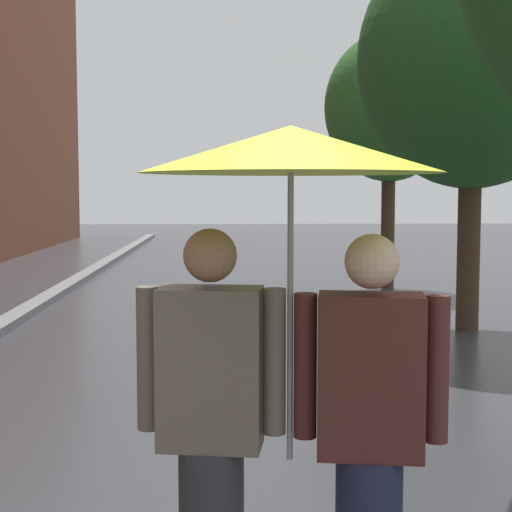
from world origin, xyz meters
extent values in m
cube|color=slate|center=(-3.20, 10.00, 0.06)|extent=(0.30, 36.00, 0.12)
cylinder|color=#473323|center=(2.99, 7.12, 1.14)|extent=(0.30, 0.30, 2.29)
ellipsoid|color=#235623|center=(2.99, 7.12, 3.55)|extent=(2.99, 2.99, 3.35)
cylinder|color=#473323|center=(2.86, 11.66, 1.18)|extent=(0.26, 0.26, 2.37)
ellipsoid|color=#2D6628|center=(2.86, 11.66, 3.41)|extent=(2.44, 2.44, 2.80)
cube|color=#665B4C|center=(-0.28, -0.05, 1.16)|extent=(0.43, 0.28, 0.63)
sphere|color=#9E7051|center=(-0.28, -0.05, 1.60)|extent=(0.21, 0.21, 0.21)
cylinder|color=#665B4C|center=(-0.53, -0.01, 1.19)|extent=(0.09, 0.09, 0.57)
cylinder|color=#665B4C|center=(-0.03, -0.09, 1.19)|extent=(0.09, 0.09, 0.57)
cube|color=#4C231E|center=(0.33, -0.14, 1.15)|extent=(0.43, 0.28, 0.63)
sphere|color=beige|center=(0.33, -0.14, 1.58)|extent=(0.21, 0.21, 0.21)
cylinder|color=#4C231E|center=(0.09, -0.11, 1.18)|extent=(0.09, 0.09, 0.56)
cylinder|color=#4C231E|center=(0.58, -0.18, 1.18)|extent=(0.09, 0.09, 0.56)
cylinder|color=#9E9EA3|center=(0.03, -0.08, 1.37)|extent=(0.02, 0.02, 1.14)
cone|color=#BCE019|center=(0.03, -0.08, 2.01)|extent=(1.17, 1.17, 0.18)
camera|label=1|loc=(-0.22, -3.06, 1.85)|focal=54.80mm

